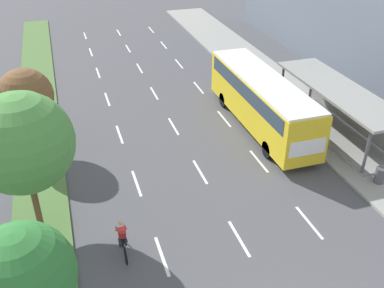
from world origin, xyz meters
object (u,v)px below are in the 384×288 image
Objects in this scene: bus_shelter at (340,105)px; median_tree_nearest at (22,276)px; median_tree_second at (22,143)px; median_tree_third at (26,96)px; trash_bin at (380,175)px; cyclist at (123,239)px; bus at (261,97)px.

median_tree_nearest reaches higher than bus_shelter.
median_tree_second reaches higher than median_tree_third.
median_tree_nearest reaches higher than median_tree_third.
median_tree_second reaches higher than median_tree_nearest.
cyclist is at bearing -176.07° from trash_bin.
trash_bin is (13.44, 0.92, -0.22)m from cyclist.
median_tree_second is at bearing 90.64° from median_tree_nearest.
bus is at bearing 43.72° from median_tree_nearest.
median_tree_second is (-13.54, -5.87, 2.44)m from bus.
bus reaches higher than cyclist.
median_tree_third is at bearing 90.84° from median_tree_nearest.
trash_bin is at bearing 3.93° from cyclist.
cyclist is 5.65m from median_tree_second.
trash_bin is (3.20, -7.63, -1.49)m from bus.
bus_shelter is at bearing 11.94° from median_tree_second.
bus reaches higher than bus_shelter.
median_tree_third reaches higher than bus.
bus is 1.99× the size of median_tree_nearest.
median_tree_second is 1.32× the size of median_tree_third.
median_tree_third reaches higher than trash_bin.
median_tree_third is (-13.66, 1.12, 1.48)m from bus.
bus is at bearing -4.70° from median_tree_third.
bus is (-4.28, 2.11, 0.20)m from bus_shelter.
bus_shelter is at bearing -10.20° from median_tree_third.
trash_bin is at bearing -27.43° from median_tree_third.
bus is at bearing 153.79° from bus_shelter.
bus_shelter is at bearing 31.26° from median_tree_nearest.
bus is 18.75m from median_tree_nearest.
bus_shelter is at bearing 23.94° from cyclist.
median_tree_third is (-0.20, 14.00, -0.70)m from median_tree_nearest.
median_tree_nearest reaches higher than bus.
bus reaches higher than trash_bin.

